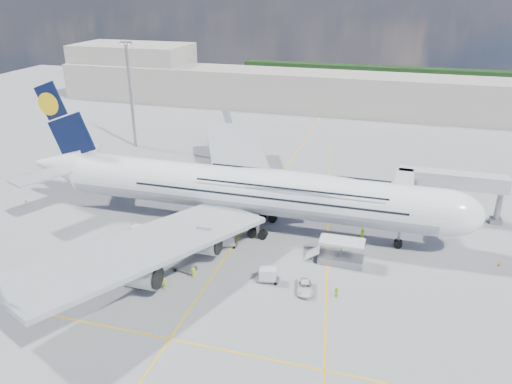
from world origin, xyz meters
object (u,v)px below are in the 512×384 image
(dolly_back, at_px, (105,252))
(cone_wing_left_inner, at_px, (245,186))
(crew_wing, at_px, (164,284))
(cone_wing_right_inner, at_px, (173,234))
(baggage_tug, at_px, (115,273))
(cone_wing_right_outer, at_px, (97,286))
(cargo_loader, at_px, (340,255))
(airliner, at_px, (247,190))
(light_mast, at_px, (131,94))
(dolly_nose_near, at_px, (228,240))
(catering_truck_outer, at_px, (226,151))
(crew_van, at_px, (361,246))
(crew_tug, at_px, (193,273))
(cone_wing_left_outer, at_px, (236,170))
(dolly_row_b, at_px, (134,280))
(dolly_row_a, at_px, (139,232))
(crew_nose, at_px, (362,233))
(dolly_nose_far, at_px, (268,275))
(catering_truck_inner, at_px, (253,184))
(cone_tail, at_px, (26,201))
(cone_nose, at_px, (499,264))
(dolly_row_c, at_px, (185,268))
(service_van, at_px, (305,287))
(crew_loader, at_px, (336,293))
(jet_bridge, at_px, (433,185))

(dolly_back, xyz_separation_m, cone_wing_left_inner, (12.62, 31.34, -0.13))
(crew_wing, distance_m, cone_wing_right_inner, 15.62)
(baggage_tug, height_order, cone_wing_right_outer, baggage_tug)
(cargo_loader, bearing_deg, airliner, 156.77)
(light_mast, bearing_deg, crew_wing, -57.96)
(cone_wing_right_outer, bearing_deg, dolly_nose_near, 49.98)
(catering_truck_outer, bearing_deg, crew_van, -56.64)
(crew_tug, bearing_deg, cargo_loader, 29.63)
(cone_wing_left_outer, bearing_deg, crew_van, -43.00)
(cone_wing_left_outer, bearing_deg, dolly_row_b, -89.32)
(light_mast, bearing_deg, cone_wing_left_inner, -27.98)
(dolly_row_a, distance_m, crew_tug, 15.50)
(crew_nose, distance_m, crew_tug, 28.49)
(crew_nose, relative_size, cone_wing_right_outer, 3.75)
(airliner, distance_m, dolly_nose_near, 9.27)
(cargo_loader, relative_size, dolly_back, 2.44)
(airliner, xyz_separation_m, dolly_back, (-18.31, -14.70, -6.48))
(dolly_nose_far, bearing_deg, dolly_row_b, -170.79)
(crew_nose, bearing_deg, dolly_row_b, -149.24)
(dolly_back, height_order, catering_truck_inner, catering_truck_inner)
(light_mast, relative_size, crew_nose, 12.65)
(cone_tail, bearing_deg, airliner, 2.41)
(catering_truck_inner, relative_size, cone_nose, 12.00)
(dolly_row_c, bearing_deg, dolly_nose_far, 17.98)
(light_mast, height_order, service_van, light_mast)
(airliner, relative_size, dolly_nose_far, 23.30)
(baggage_tug, bearing_deg, dolly_row_c, 21.12)
(airliner, distance_m, baggage_tug, 24.90)
(dolly_row_b, distance_m, cone_wing_left_outer, 46.12)
(cargo_loader, relative_size, cone_wing_right_outer, 15.86)
(crew_nose, height_order, cone_wing_right_inner, crew_nose)
(crew_loader, bearing_deg, jet_bridge, 98.51)
(dolly_nose_near, relative_size, cone_tail, 6.05)
(crew_van, height_order, cone_wing_right_inner, crew_van)
(airliner, relative_size, light_mast, 3.10)
(dolly_row_a, bearing_deg, crew_nose, 25.32)
(dolly_row_b, height_order, baggage_tug, baggage_tug)
(jet_bridge, distance_m, catering_truck_inner, 33.21)
(airliner, height_order, dolly_nose_far, airliner)
(airliner, relative_size, cone_wing_right_inner, 166.08)
(cone_wing_right_inner, bearing_deg, cone_wing_left_inner, 77.49)
(dolly_row_a, height_order, baggage_tug, dolly_row_a)
(light_mast, bearing_deg, dolly_row_b, -61.39)
(light_mast, bearing_deg, crew_nose, -29.63)
(dolly_row_b, bearing_deg, crew_loader, 25.08)
(baggage_tug, height_order, service_van, baggage_tug)
(cone_wing_right_outer, bearing_deg, dolly_row_b, 20.87)
(baggage_tug, height_order, cone_wing_right_inner, baggage_tug)
(dolly_row_c, xyz_separation_m, crew_tug, (1.92, -1.53, 0.48))
(airliner, height_order, cone_wing_left_outer, airliner)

